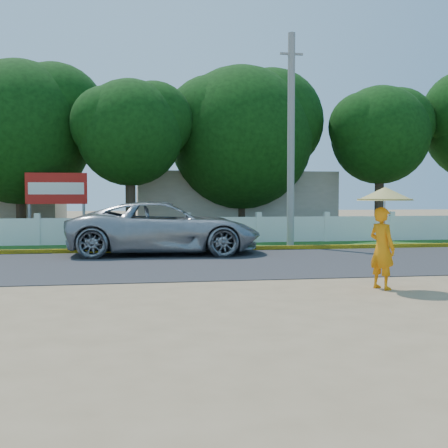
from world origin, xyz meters
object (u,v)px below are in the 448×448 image
vehicle (165,228)px  monk_with_parasol (383,223)px  billboard (56,192)px  utility_pole (291,141)px

vehicle → monk_with_parasol: 8.98m
monk_with_parasol → billboard: bearing=123.2°
vehicle → utility_pole: bearing=-66.2°
utility_pole → vehicle: (-5.00, -1.91, -3.22)m
billboard → utility_pole: bearing=-18.5°
vehicle → billboard: bearing=43.0°
billboard → monk_with_parasol: bearing=-56.8°
utility_pole → billboard: utility_pole is taller
utility_pole → billboard: bearing=161.5°
monk_with_parasol → vehicle: bearing=118.2°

